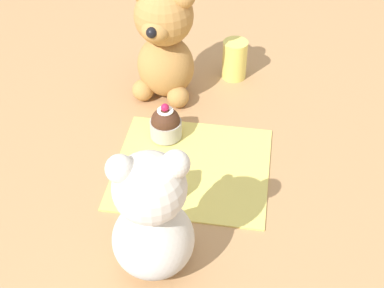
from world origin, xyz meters
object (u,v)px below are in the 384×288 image
at_px(teddy_bear_tan, 164,43).
at_px(cupcake_near_cream_bear, 167,182).
at_px(cupcake_near_tan_bear, 166,124).
at_px(juice_glass, 235,60).
at_px(teddy_bear_cream, 152,220).

xyz_separation_m(teddy_bear_tan, cupcake_near_cream_bear, (-0.06, 0.28, -0.08)).
bearing_deg(teddy_bear_tan, cupcake_near_tan_bear, -70.27).
xyz_separation_m(cupcake_near_tan_bear, juice_glass, (-0.10, -0.22, 0.01)).
distance_m(teddy_bear_cream, teddy_bear_tan, 0.42).
relative_size(teddy_bear_tan, cupcake_near_cream_bear, 3.36).
height_order(teddy_bear_cream, juice_glass, teddy_bear_cream).
xyz_separation_m(teddy_bear_cream, teddy_bear_tan, (0.07, -0.41, 0.02)).
bearing_deg(teddy_bear_tan, juice_glass, 40.86).
xyz_separation_m(teddy_bear_tan, cupcake_near_tan_bear, (-0.03, 0.13, -0.09)).
distance_m(teddy_bear_tan, cupcake_near_tan_bear, 0.16).
bearing_deg(teddy_bear_tan, cupcake_near_cream_bear, -69.83).
bearing_deg(teddy_bear_cream, cupcake_near_tan_bear, -98.00).
relative_size(cupcake_near_cream_bear, cupcake_near_tan_bear, 0.98).
xyz_separation_m(cupcake_near_cream_bear, juice_glass, (-0.07, -0.36, 0.01)).
height_order(teddy_bear_cream, cupcake_near_tan_bear, teddy_bear_cream).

